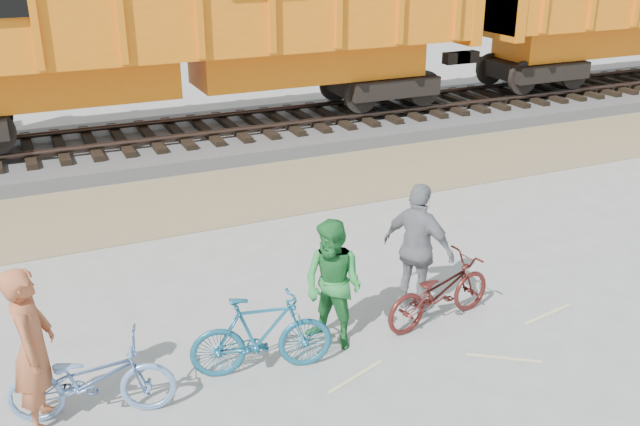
# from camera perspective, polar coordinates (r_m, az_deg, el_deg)

# --- Properties ---
(ground) EXTENTS (120.00, 120.00, 0.00)m
(ground) POSITION_cam_1_polar(r_m,az_deg,el_deg) (9.48, 6.11, -8.92)
(ground) COLOR #9E9E99
(ground) RESTS_ON ground
(gravel_strip) EXTENTS (120.00, 3.00, 0.02)m
(gravel_strip) POSITION_cam_1_polar(r_m,az_deg,el_deg) (14.01, -5.21, 1.77)
(gravel_strip) COLOR #887854
(gravel_strip) RESTS_ON ground
(ballast_bed) EXTENTS (120.00, 4.00, 0.30)m
(ballast_bed) POSITION_cam_1_polar(r_m,az_deg,el_deg) (17.15, -9.16, 5.91)
(ballast_bed) COLOR slate
(ballast_bed) RESTS_ON ground
(track) EXTENTS (120.00, 2.60, 0.24)m
(track) POSITION_cam_1_polar(r_m,az_deg,el_deg) (17.07, -9.23, 6.95)
(track) COLOR black
(track) RESTS_ON ballast_bed
(hopper_car_center) EXTENTS (14.00, 3.13, 4.65)m
(hopper_car_center) POSITION_cam_1_polar(r_m,az_deg,el_deg) (16.50, -11.10, 15.29)
(hopper_car_center) COLOR black
(hopper_car_center) RESTS_ON track
(bicycle_blue) EXTENTS (1.83, 1.01, 0.91)m
(bicycle_blue) POSITION_cam_1_polar(r_m,az_deg,el_deg) (8.02, -17.84, -12.51)
(bicycle_blue) COLOR #7197CD
(bicycle_blue) RESTS_ON ground
(bicycle_teal) EXTENTS (1.72, 0.79, 1.00)m
(bicycle_teal) POSITION_cam_1_polar(r_m,az_deg,el_deg) (8.32, -4.69, -9.66)
(bicycle_teal) COLOR #1B5E7D
(bicycle_teal) RESTS_ON ground
(bicycle_maroon) EXTENTS (1.75, 0.85, 0.88)m
(bicycle_maroon) POSITION_cam_1_polar(r_m,az_deg,el_deg) (9.43, 9.52, -6.19)
(bicycle_maroon) COLOR #4E1915
(bicycle_maroon) RESTS_ON ground
(person_solo) EXTENTS (0.57, 0.74, 1.80)m
(person_solo) POSITION_cam_1_polar(r_m,az_deg,el_deg) (7.85, -21.97, -10.02)
(person_solo) COLOR #AA5733
(person_solo) RESTS_ON ground
(person_man) EXTENTS (0.95, 1.01, 1.65)m
(person_man) POSITION_cam_1_polar(r_m,az_deg,el_deg) (8.64, 1.05, -5.78)
(person_man) COLOR #257B34
(person_man) RESTS_ON ground
(person_woman) EXTENTS (0.87, 1.14, 1.80)m
(person_woman) POSITION_cam_1_polar(r_m,az_deg,el_deg) (9.47, 7.86, -2.85)
(person_woman) COLOR slate
(person_woman) RESTS_ON ground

